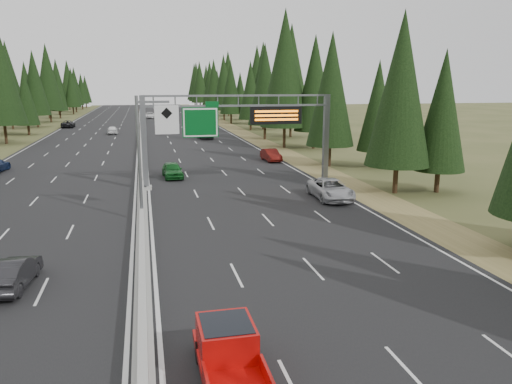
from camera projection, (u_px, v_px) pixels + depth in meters
road at (142, 136)px, 84.73m from camera, size 32.00×260.00×0.08m
shoulder_right at (244, 134)px, 88.56m from camera, size 3.60×260.00×0.06m
shoulder_left at (29, 139)px, 80.91m from camera, size 3.60×260.00×0.06m
median_barrier at (142, 134)px, 84.65m from camera, size 0.70×260.00×0.85m
sign_gantry at (246, 126)px, 42.53m from camera, size 16.75×0.98×7.80m
hov_sign_pole at (148, 150)px, 31.40m from camera, size 2.80×0.50×8.00m
tree_row_right at (278, 81)px, 80.58m from camera, size 12.11×242.20×18.62m
silver_minivan at (331, 189)px, 38.38m from camera, size 2.65×5.51×1.52m
red_pickup at (228, 351)px, 14.92m from camera, size 1.77×4.95×1.61m
car_ahead_green at (172, 170)px, 47.05m from camera, size 1.97×4.39×1.46m
car_ahead_dkred at (271, 155)px, 57.23m from camera, size 1.73×4.26×1.38m
car_ahead_dkgrey at (205, 134)px, 80.47m from camera, size 2.52×5.33×1.50m
car_ahead_white at (150, 115)px, 127.85m from camera, size 2.69×5.54×1.52m
car_ahead_far at (163, 113)px, 137.75m from camera, size 1.91×3.99×1.32m
car_onc_near at (12, 273)px, 21.67m from camera, size 1.80×4.19×1.34m
car_onc_white at (112, 130)px, 87.78m from camera, size 1.84×4.27×1.44m
car_onc_far at (68, 124)px, 100.81m from camera, size 2.52×5.23×1.44m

